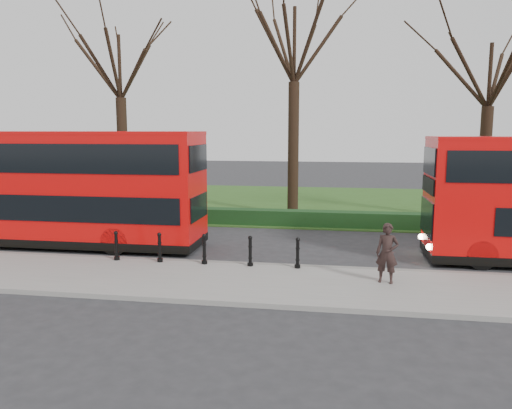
# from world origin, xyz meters

# --- Properties ---
(ground) EXTENTS (120.00, 120.00, 0.00)m
(ground) POSITION_xyz_m (0.00, 0.00, 0.00)
(ground) COLOR #28282B
(ground) RESTS_ON ground
(pavement) EXTENTS (60.00, 4.00, 0.15)m
(pavement) POSITION_xyz_m (0.00, -3.00, 0.07)
(pavement) COLOR gray
(pavement) RESTS_ON ground
(kerb) EXTENTS (60.00, 0.25, 0.16)m
(kerb) POSITION_xyz_m (0.00, -1.00, 0.07)
(kerb) COLOR slate
(kerb) RESTS_ON ground
(grass_verge) EXTENTS (60.00, 18.00, 0.06)m
(grass_verge) POSITION_xyz_m (0.00, 15.00, 0.03)
(grass_verge) COLOR #2B4C19
(grass_verge) RESTS_ON ground
(hedge) EXTENTS (60.00, 0.90, 0.80)m
(hedge) POSITION_xyz_m (0.00, 6.80, 0.40)
(hedge) COLOR black
(hedge) RESTS_ON ground
(yellow_line_outer) EXTENTS (60.00, 0.10, 0.01)m
(yellow_line_outer) POSITION_xyz_m (0.00, -0.70, 0.01)
(yellow_line_outer) COLOR yellow
(yellow_line_outer) RESTS_ON ground
(yellow_line_inner) EXTENTS (60.00, 0.10, 0.01)m
(yellow_line_inner) POSITION_xyz_m (0.00, -0.50, 0.01)
(yellow_line_inner) COLOR yellow
(yellow_line_inner) RESTS_ON ground
(tree_left) EXTENTS (7.70, 7.70, 12.03)m
(tree_left) POSITION_xyz_m (-8.00, 10.00, 8.75)
(tree_left) COLOR black
(tree_left) RESTS_ON ground
(tree_mid) EXTENTS (8.56, 8.56, 13.37)m
(tree_mid) POSITION_xyz_m (2.00, 10.00, 9.73)
(tree_mid) COLOR black
(tree_mid) RESTS_ON ground
(tree_right) EXTENTS (6.95, 6.95, 10.86)m
(tree_right) POSITION_xyz_m (12.00, 10.00, 7.89)
(tree_right) COLOR black
(tree_right) RESTS_ON ground
(bollard_row) EXTENTS (6.62, 0.15, 1.00)m
(bollard_row) POSITION_xyz_m (-0.03, -1.35, 0.65)
(bollard_row) COLOR black
(bollard_row) RESTS_ON pavement
(bus_lead) EXTENTS (11.80, 2.71, 4.70)m
(bus_lead) POSITION_xyz_m (-6.79, 1.08, 2.37)
(bus_lead) COLOR red
(bus_lead) RESTS_ON ground
(pedestrian) EXTENTS (0.75, 0.57, 1.83)m
(pedestrian) POSITION_xyz_m (6.00, -2.54, 1.07)
(pedestrian) COLOR black
(pedestrian) RESTS_ON pavement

